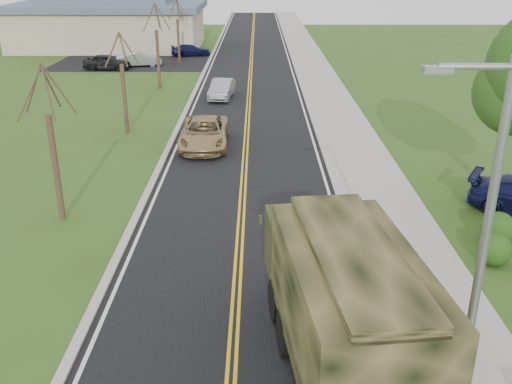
{
  "coord_description": "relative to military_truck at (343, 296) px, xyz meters",
  "views": [
    {
      "loc": [
        0.64,
        -10.23,
        9.51
      ],
      "look_at": [
        0.59,
        8.46,
        1.8
      ],
      "focal_mm": 40.0,
      "sensor_mm": 36.0,
      "label": 1
    }
  ],
  "objects": [
    {
      "name": "street_light",
      "position": [
        2.27,
        -1.62,
        2.23
      ],
      "size": [
        1.65,
        0.22,
        8.0
      ],
      "color": "gray",
      "rests_on": "ground"
    },
    {
      "name": "road",
      "position": [
        -2.63,
        38.88,
        -2.2
      ],
      "size": [
        8.0,
        120.0,
        0.01
      ],
      "primitive_type": "cube",
      "color": "black",
      "rests_on": "ground"
    },
    {
      "name": "commercial_building",
      "position": [
        -18.61,
        54.86,
        0.49
      ],
      "size": [
        25.5,
        21.5,
        5.65
      ],
      "color": "tan",
      "rests_on": "ground"
    },
    {
      "name": "curb_left",
      "position": [
        -6.78,
        38.88,
        -2.15
      ],
      "size": [
        0.3,
        120.0,
        0.1
      ],
      "primitive_type": "cube",
      "color": "#9E998E",
      "rests_on": "ground"
    },
    {
      "name": "bare_tree_c",
      "position": [
        -9.63,
        32.89,
        0.57
      ],
      "size": [
        2.04,
        2.39,
        6.42
      ],
      "color": "#38281C",
      "rests_on": "ground"
    },
    {
      "name": "suv_champagne",
      "position": [
        -4.87,
        18.23,
        -1.45
      ],
      "size": [
        2.63,
        5.49,
        1.51
      ],
      "primitive_type": "imported",
      "rotation": [
        0.0,
        0.0,
        0.02
      ],
      "color": "tan",
      "rests_on": "ground"
    },
    {
      "name": "lot_car_navy",
      "position": [
        -8.94,
        48.88,
        -1.61
      ],
      "size": [
        4.35,
        2.59,
        1.18
      ],
      "primitive_type": "imported",
      "rotation": [
        0.0,
        0.0,
        1.82
      ],
      "color": "#0E0F36",
      "rests_on": "ground"
    },
    {
      "name": "bare_tree_d",
      "position": [
        -9.63,
        44.89,
        0.35
      ],
      "size": [
        1.88,
        2.2,
        5.91
      ],
      "color": "#38281C",
      "rests_on": "ground"
    },
    {
      "name": "lot_car_silver",
      "position": [
        -13.14,
        42.72,
        -1.53
      ],
      "size": [
        4.33,
        2.53,
        1.35
      ],
      "primitive_type": "imported",
      "rotation": [
        0.0,
        0.0,
        1.86
      ],
      "color": "#AAA9AE",
      "rests_on": "ground"
    },
    {
      "name": "sidewalk_right",
      "position": [
        3.27,
        38.88,
        -2.15
      ],
      "size": [
        3.2,
        120.0,
        0.1
      ],
      "primitive_type": "cube",
      "color": "#9E998E",
      "rests_on": "ground"
    },
    {
      "name": "curb_right",
      "position": [
        1.52,
        38.88,
        -2.14
      ],
      "size": [
        0.3,
        120.0,
        0.12
      ],
      "primitive_type": "cube",
      "color": "#9E998E",
      "rests_on": "ground"
    },
    {
      "name": "sedan_silver",
      "position": [
        -4.59,
        29.6,
        -1.53
      ],
      "size": [
        1.86,
        4.23,
        1.35
      ],
      "primitive_type": "imported",
      "rotation": [
        0.0,
        0.0,
        -0.11
      ],
      "color": "#A0A0A4",
      "rests_on": "ground"
    },
    {
      "name": "lot_car_dark",
      "position": [
        -15.7,
        40.88,
        -1.49
      ],
      "size": [
        4.27,
        1.91,
        1.42
      ],
      "primitive_type": "imported",
      "rotation": [
        0.0,
        0.0,
        1.52
      ],
      "color": "black",
      "rests_on": "ground"
    },
    {
      "name": "military_truck",
      "position": [
        0.0,
        0.0,
        0.0
      ],
      "size": [
        3.55,
        7.96,
        3.84
      ],
      "rotation": [
        0.0,
        0.0,
        0.12
      ],
      "color": "black",
      "rests_on": "ground"
    },
    {
      "name": "bare_tree_b",
      "position": [
        -9.63,
        20.89,
        0.27
      ],
      "size": [
        1.83,
        2.14,
        5.73
      ],
      "color": "#38281C",
      "rests_on": "ground"
    },
    {
      "name": "bare_tree_a",
      "position": [
        -9.63,
        8.89,
        0.42
      ],
      "size": [
        1.93,
        2.26,
        6.08
      ],
      "color": "#38281C",
      "rests_on": "ground"
    }
  ]
}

